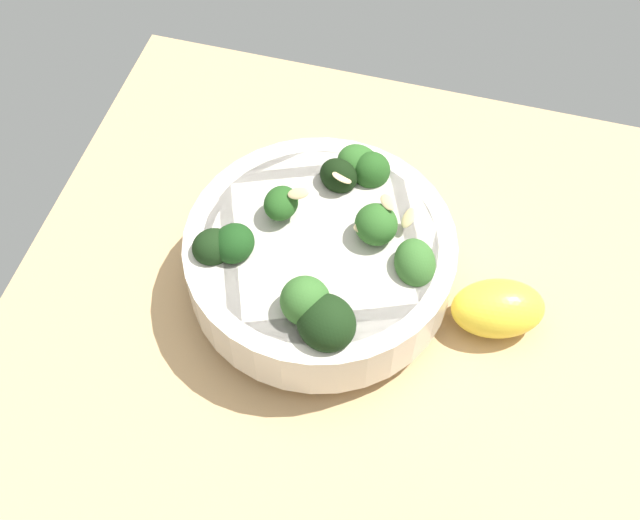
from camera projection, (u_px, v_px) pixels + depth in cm
name	position (u px, v px, depth cm)	size (l,w,h in cm)	color
ground_plane	(354.00, 346.00, 69.22)	(61.28, 61.28, 3.42)	tan
bowl_of_broccoli	(321.00, 257.00, 66.70)	(22.31, 22.38, 11.13)	silver
lemon_wedge	(498.00, 308.00, 66.57)	(7.78, 5.08, 4.71)	yellow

